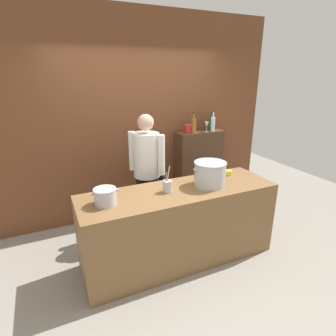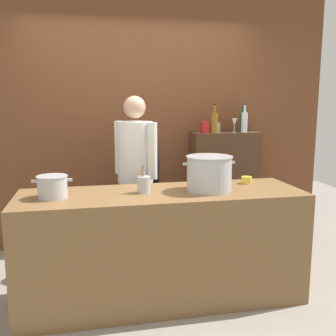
# 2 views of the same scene
# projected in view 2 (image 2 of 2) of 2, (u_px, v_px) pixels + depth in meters

# --- Properties ---
(ground_plane) EXTENTS (8.00, 8.00, 0.00)m
(ground_plane) POSITION_uv_depth(u_px,v_px,m) (162.00, 297.00, 3.19)
(ground_plane) COLOR gray
(brick_back_panel) EXTENTS (4.40, 0.10, 3.00)m
(brick_back_panel) POSITION_uv_depth(u_px,v_px,m) (138.00, 111.00, 4.29)
(brick_back_panel) COLOR brown
(brick_back_panel) RESTS_ON ground_plane
(prep_counter) EXTENTS (2.26, 0.70, 0.90)m
(prep_counter) POSITION_uv_depth(u_px,v_px,m) (162.00, 246.00, 3.12)
(prep_counter) COLOR brown
(prep_counter) RESTS_ON ground_plane
(bar_cabinet) EXTENTS (0.76, 0.32, 1.27)m
(bar_cabinet) POSITION_uv_depth(u_px,v_px,m) (224.00, 187.00, 4.43)
(bar_cabinet) COLOR #472D1C
(bar_cabinet) RESTS_ON ground_plane
(chef) EXTENTS (0.42, 0.45, 1.66)m
(chef) POSITION_uv_depth(u_px,v_px,m) (136.00, 169.00, 3.69)
(chef) COLOR black
(chef) RESTS_ON ground_plane
(stockpot_large) EXTENTS (0.43, 0.37, 0.28)m
(stockpot_large) POSITION_uv_depth(u_px,v_px,m) (209.00, 173.00, 3.07)
(stockpot_large) COLOR #B7BABF
(stockpot_large) RESTS_ON prep_counter
(stockpot_small) EXTENTS (0.29, 0.23, 0.17)m
(stockpot_small) POSITION_uv_depth(u_px,v_px,m) (52.00, 187.00, 2.84)
(stockpot_small) COLOR #B7BABF
(stockpot_small) RESTS_ON prep_counter
(utensil_crock) EXTENTS (0.10, 0.10, 0.30)m
(utensil_crock) POSITION_uv_depth(u_px,v_px,m) (144.00, 184.00, 3.01)
(utensil_crock) COLOR #B7BABF
(utensil_crock) RESTS_ON prep_counter
(butter_jar) EXTENTS (0.09, 0.09, 0.06)m
(butter_jar) POSITION_uv_depth(u_px,v_px,m) (247.00, 180.00, 3.35)
(butter_jar) COLOR yellow
(butter_jar) RESTS_ON prep_counter
(wine_bottle_amber) EXTENTS (0.07, 0.07, 0.31)m
(wine_bottle_amber) POSITION_uv_depth(u_px,v_px,m) (214.00, 122.00, 4.18)
(wine_bottle_amber) COLOR #8C5919
(wine_bottle_amber) RESTS_ON bar_cabinet
(wine_bottle_clear) EXTENTS (0.07, 0.07, 0.31)m
(wine_bottle_clear) POSITION_uv_depth(u_px,v_px,m) (244.00, 122.00, 4.25)
(wine_bottle_clear) COLOR silver
(wine_bottle_clear) RESTS_ON bar_cabinet
(wine_bottle_green) EXTENTS (0.08, 0.08, 0.29)m
(wine_bottle_green) POSITION_uv_depth(u_px,v_px,m) (243.00, 122.00, 4.36)
(wine_bottle_green) COLOR #1E592D
(wine_bottle_green) RESTS_ON bar_cabinet
(wine_glass_short) EXTENTS (0.06, 0.06, 0.16)m
(wine_glass_short) POSITION_uv_depth(u_px,v_px,m) (234.00, 123.00, 4.22)
(wine_glass_short) COLOR silver
(wine_glass_short) RESTS_ON bar_cabinet
(spice_tin_silver) EXTENTS (0.08, 0.08, 0.11)m
(spice_tin_silver) POSITION_uv_depth(u_px,v_px,m) (216.00, 127.00, 4.34)
(spice_tin_silver) COLOR #B2B2B7
(spice_tin_silver) RESTS_ON bar_cabinet
(spice_tin_red) EXTENTS (0.08, 0.08, 0.13)m
(spice_tin_red) POSITION_uv_depth(u_px,v_px,m) (205.00, 127.00, 4.20)
(spice_tin_red) COLOR red
(spice_tin_red) RESTS_ON bar_cabinet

